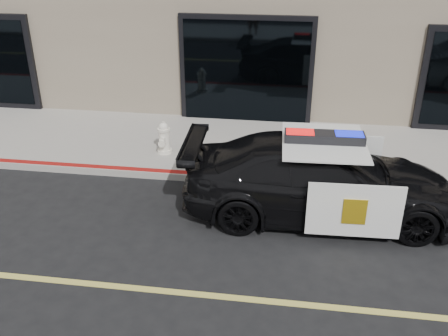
# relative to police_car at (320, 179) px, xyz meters

# --- Properties ---
(ground) EXTENTS (120.00, 120.00, 0.00)m
(ground) POSITION_rel_police_car_xyz_m (-0.83, -2.57, -0.73)
(ground) COLOR black
(ground) RESTS_ON ground
(sidewalk_n) EXTENTS (60.00, 3.50, 0.15)m
(sidewalk_n) POSITION_rel_police_car_xyz_m (-0.83, 2.68, -0.65)
(sidewalk_n) COLOR gray
(sidewalk_n) RESTS_ON ground
(police_car) EXTENTS (2.48, 5.11, 1.63)m
(police_car) POSITION_rel_police_car_xyz_m (0.00, 0.00, 0.00)
(police_car) COLOR black
(police_car) RESTS_ON ground
(fire_hydrant) EXTENTS (0.34, 0.47, 0.75)m
(fire_hydrant) POSITION_rel_police_car_xyz_m (-3.43, 1.95, -0.23)
(fire_hydrant) COLOR white
(fire_hydrant) RESTS_ON sidewalk_n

